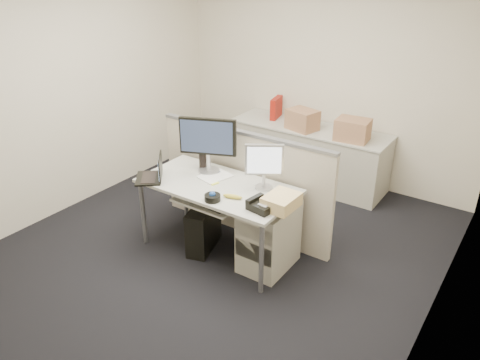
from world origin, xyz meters
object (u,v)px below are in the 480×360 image
Objects in this scene: desk at (218,191)px; desk_phone at (261,206)px; laptop at (148,168)px; monitor_main at (208,146)px.

desk is 0.63m from desk_phone.
desk is at bearing 172.08° from desk_phone.
laptop is 1.23m from desk_phone.
monitor_main is 2.63× the size of desk_phone.
desk is 2.67× the size of monitor_main.
desk is at bearing 74.77° from laptop.
desk_phone is at bearing -45.77° from monitor_main.
desk is at bearing -59.21° from monitor_main.
desk is 0.46m from monitor_main.
monitor_main reaches higher than desk.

